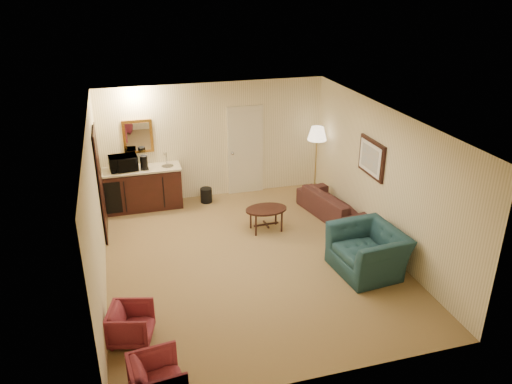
# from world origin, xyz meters

# --- Properties ---
(ground) EXTENTS (6.00, 6.00, 0.00)m
(ground) POSITION_xyz_m (0.00, 0.00, 0.00)
(ground) COLOR #846243
(ground) RESTS_ON ground
(room_walls) EXTENTS (5.02, 6.01, 2.61)m
(room_walls) POSITION_xyz_m (-0.10, 0.77, 1.72)
(room_walls) COLOR #F8E7BA
(room_walls) RESTS_ON ground
(wetbar_cabinet) EXTENTS (1.64, 0.58, 0.92)m
(wetbar_cabinet) POSITION_xyz_m (-1.65, 2.72, 0.46)
(wetbar_cabinet) COLOR #331410
(wetbar_cabinet) RESTS_ON ground
(sofa) EXTENTS (0.91, 1.92, 0.72)m
(sofa) POSITION_xyz_m (2.15, 1.18, 0.36)
(sofa) COLOR black
(sofa) RESTS_ON ground
(teal_armchair) EXTENTS (0.88, 1.26, 1.04)m
(teal_armchair) POSITION_xyz_m (1.83, -0.90, 0.52)
(teal_armchair) COLOR #1B3944
(teal_armchair) RESTS_ON ground
(rose_chair_near) EXTENTS (0.66, 0.69, 0.59)m
(rose_chair_near) POSITION_xyz_m (-2.15, -1.62, 0.29)
(rose_chair_near) COLOR #97313E
(rose_chair_near) RESTS_ON ground
(rose_chair_far) EXTENTS (0.64, 0.68, 0.64)m
(rose_chair_far) POSITION_xyz_m (-1.90, -2.80, 0.32)
(rose_chair_far) COLOR #97313E
(rose_chair_far) RESTS_ON ground
(coffee_table) EXTENTS (0.85, 0.60, 0.48)m
(coffee_table) POSITION_xyz_m (0.60, 1.00, 0.24)
(coffee_table) COLOR black
(coffee_table) RESTS_ON ground
(floor_lamp) EXTENTS (0.57, 0.57, 1.62)m
(floor_lamp) POSITION_xyz_m (2.20, 2.40, 0.81)
(floor_lamp) COLOR #B4933C
(floor_lamp) RESTS_ON ground
(waste_bin) EXTENTS (0.30, 0.30, 0.33)m
(waste_bin) POSITION_xyz_m (-0.30, 2.65, 0.16)
(waste_bin) COLOR black
(waste_bin) RESTS_ON ground
(microwave) EXTENTS (0.60, 0.37, 0.39)m
(microwave) POSITION_xyz_m (-2.01, 2.72, 1.11)
(microwave) COLOR black
(microwave) RESTS_ON wetbar_cabinet
(coffee_maker) EXTENTS (0.20, 0.20, 0.30)m
(coffee_maker) POSITION_xyz_m (-1.59, 2.64, 1.07)
(coffee_maker) COLOR black
(coffee_maker) RESTS_ON wetbar_cabinet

